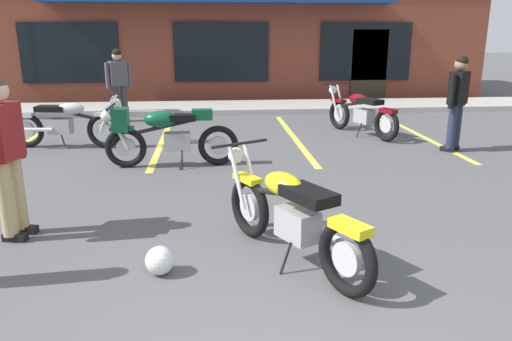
# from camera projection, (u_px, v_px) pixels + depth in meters

# --- Properties ---
(ground_plane) EXTENTS (80.00, 80.00, 0.00)m
(ground_plane) POSITION_uv_depth(u_px,v_px,m) (241.00, 206.00, 6.06)
(ground_plane) COLOR #515154
(sidewalk_kerb) EXTENTS (22.00, 1.80, 0.14)m
(sidewalk_kerb) POSITION_uv_depth(u_px,v_px,m) (224.00, 108.00, 13.29)
(sidewalk_kerb) COLOR #A8A59E
(sidewalk_kerb) RESTS_ON ground_plane
(brick_storefront_building) EXTENTS (16.31, 6.00, 3.67)m
(brick_storefront_building) POSITION_uv_depth(u_px,v_px,m) (220.00, 37.00, 16.89)
(brick_storefront_building) COLOR brown
(brick_storefront_building) RESTS_ON ground_plane
(painted_stall_lines) EXTENTS (7.96, 4.80, 0.01)m
(painted_stall_lines) POSITION_uv_depth(u_px,v_px,m) (229.00, 138.00, 9.86)
(painted_stall_lines) COLOR #DBCC4C
(painted_stall_lines) RESTS_ON ground_plane
(motorcycle_foreground_classic) EXTENTS (1.26, 1.92, 0.98)m
(motorcycle_foreground_classic) POSITION_uv_depth(u_px,v_px,m) (291.00, 214.00, 4.52)
(motorcycle_foreground_classic) COLOR black
(motorcycle_foreground_classic) RESTS_ON ground_plane
(motorcycle_red_sportbike) EXTENTS (2.11, 0.70, 0.98)m
(motorcycle_red_sportbike) POSITION_uv_depth(u_px,v_px,m) (66.00, 123.00, 8.96)
(motorcycle_red_sportbike) COLOR black
(motorcycle_red_sportbike) RESTS_ON ground_plane
(motorcycle_black_cruiser) EXTENTS (1.15, 1.98, 0.98)m
(motorcycle_black_cruiser) POSITION_uv_depth(u_px,v_px,m) (361.00, 112.00, 10.08)
(motorcycle_black_cruiser) COLOR black
(motorcycle_black_cruiser) RESTS_ON ground_plane
(motorcycle_blue_standard) EXTENTS (2.11, 0.66, 0.98)m
(motorcycle_blue_standard) POSITION_uv_depth(u_px,v_px,m) (164.00, 134.00, 7.70)
(motorcycle_blue_standard) COLOR black
(motorcycle_blue_standard) RESTS_ON ground_plane
(person_in_black_shirt) EXTENTS (0.52, 0.47, 1.68)m
(person_in_black_shirt) POSITION_uv_depth(u_px,v_px,m) (457.00, 98.00, 8.58)
(person_in_black_shirt) COLOR black
(person_in_black_shirt) RESTS_ON ground_plane
(person_by_back_row) EXTENTS (0.58, 0.39, 1.68)m
(person_by_back_row) POSITION_uv_depth(u_px,v_px,m) (119.00, 81.00, 11.42)
(person_by_back_row) COLOR black
(person_by_back_row) RESTS_ON ground_plane
(person_near_building) EXTENTS (0.33, 0.61, 1.68)m
(person_near_building) POSITION_uv_depth(u_px,v_px,m) (5.00, 148.00, 4.92)
(person_near_building) COLOR black
(person_near_building) RESTS_ON ground_plane
(helmet_on_pavement) EXTENTS (0.26, 0.26, 0.26)m
(helmet_on_pavement) POSITION_uv_depth(u_px,v_px,m) (160.00, 260.00, 4.36)
(helmet_on_pavement) COLOR silver
(helmet_on_pavement) RESTS_ON ground_plane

